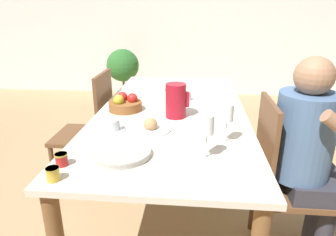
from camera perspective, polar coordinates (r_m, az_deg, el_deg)
ground_plane at (r=2.34m, az=0.69°, el=-16.56°), size 20.00×20.00×0.00m
wall_back at (r=5.10m, az=3.84°, el=19.06°), size 10.00×0.06×2.60m
dining_table at (r=2.01m, az=0.77°, el=-0.98°), size 0.95×1.95×0.77m
chair_person_side at (r=1.83m, az=21.21°, el=-10.73°), size 0.42×0.42×0.95m
chair_opposite at (r=2.44m, az=-14.42°, el=-2.05°), size 0.42×0.42×0.95m
person_seated at (r=1.74m, az=25.23°, el=-5.41°), size 0.39×0.41×1.19m
red_pitcher at (r=1.82m, az=1.49°, el=3.36°), size 0.15×0.13×0.21m
wine_glass_water at (r=1.48m, az=11.21°, el=0.63°), size 0.06×0.06×0.20m
wine_glass_juice at (r=1.30m, az=7.44°, el=-1.77°), size 0.06×0.06×0.21m
teacup_near_person at (r=1.66m, az=-10.68°, el=-1.49°), size 0.15×0.15×0.07m
teacup_across at (r=2.17m, az=3.24°, el=4.03°), size 0.15×0.15×0.07m
serving_tray at (r=1.38m, az=-8.86°, el=-6.61°), size 0.27×0.27×0.03m
bread_plate at (r=1.64m, az=-3.33°, el=-1.80°), size 0.22×0.22×0.08m
jam_jar_amber at (r=1.36m, az=-19.63°, el=-7.34°), size 0.05×0.05×0.06m
jam_jar_red at (r=1.26m, az=-21.07°, el=-9.81°), size 0.05×0.05×0.06m
fruit_bowl at (r=1.98m, az=-8.18°, el=2.67°), size 0.22×0.22×0.11m
potted_plant at (r=4.75m, az=-8.60°, el=9.58°), size 0.50×0.50×0.82m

